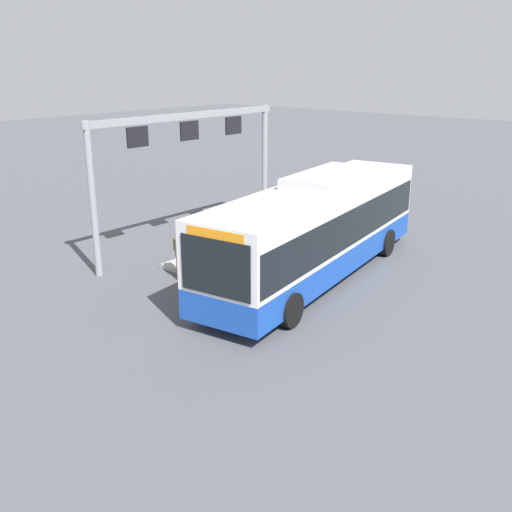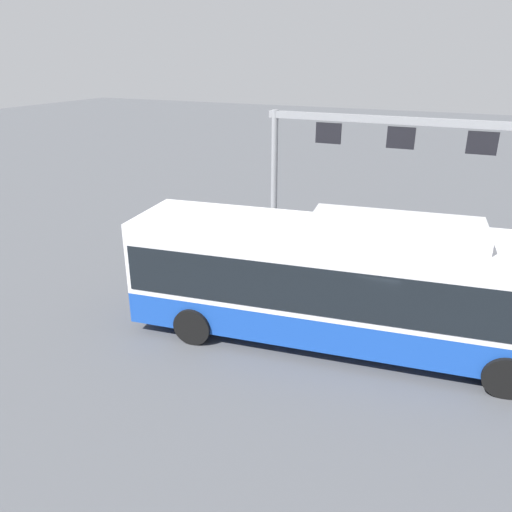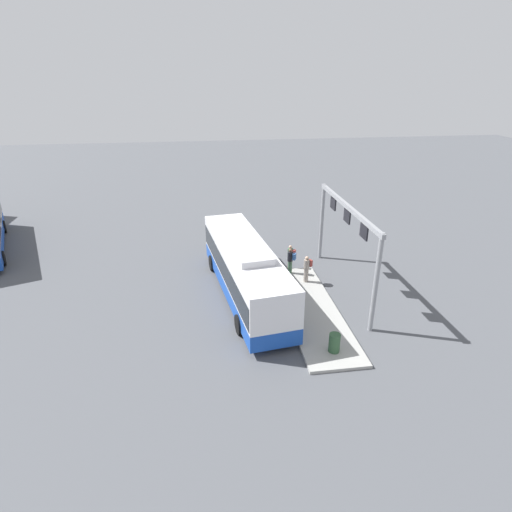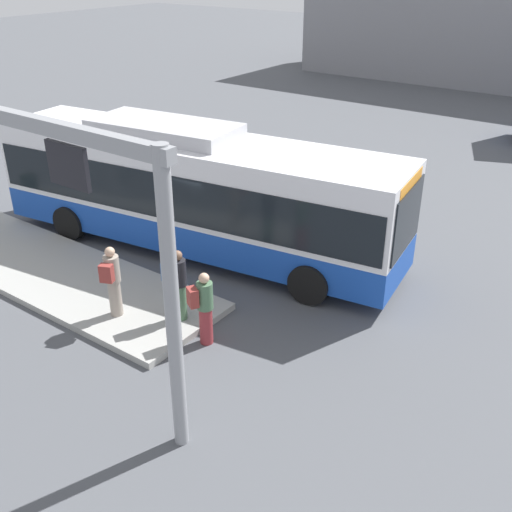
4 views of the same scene
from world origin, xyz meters
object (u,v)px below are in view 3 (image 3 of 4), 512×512
at_px(person_waiting_near, 290,257).
at_px(trash_bin, 334,343).
at_px(person_boarding, 291,260).
at_px(person_waiting_mid, 307,268).
at_px(bus_main, 245,268).

distance_m(person_waiting_near, trash_bin, 9.04).
bearing_deg(person_boarding, trash_bin, 121.16).
distance_m(person_waiting_near, person_waiting_mid, 2.22).
relative_size(bus_main, person_waiting_mid, 7.00).
relative_size(person_waiting_near, person_waiting_mid, 1.00).
bearing_deg(bus_main, person_waiting_mid, -83.52).
bearing_deg(person_boarding, person_waiting_mid, 149.36).
xyz_separation_m(person_boarding, person_waiting_near, (0.90, -0.20, -0.16)).
bearing_deg(person_waiting_near, person_waiting_mid, 132.72).
relative_size(person_boarding, trash_bin, 1.86).
xyz_separation_m(person_waiting_near, trash_bin, (-9.04, -0.03, -0.28)).
height_order(bus_main, trash_bin, bus_main).
xyz_separation_m(person_waiting_near, person_waiting_mid, (-2.15, -0.52, 0.16)).
bearing_deg(person_waiting_near, bus_main, 72.36).
relative_size(person_boarding, person_waiting_near, 1.00).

